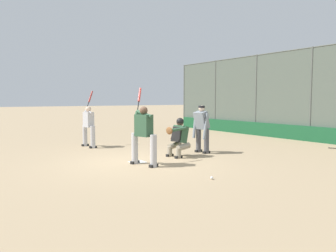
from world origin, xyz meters
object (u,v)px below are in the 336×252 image
at_px(catcher_behind_plate, 178,137).
at_px(umpire_home, 202,127).
at_px(baseball_loose, 212,178).
at_px(batter_on_deck, 89,125).
at_px(batter_at_plate, 144,133).

xyz_separation_m(catcher_behind_plate, umpire_home, (0.17, -1.13, 0.23)).
bearing_deg(catcher_behind_plate, baseball_loose, 153.26).
height_order(batter_on_deck, baseball_loose, batter_on_deck).
distance_m(batter_at_plate, batter_on_deck, 4.32).
bearing_deg(umpire_home, baseball_loose, 138.33).
xyz_separation_m(catcher_behind_plate, baseball_loose, (-2.91, 1.14, -0.62)).
height_order(batter_at_plate, umpire_home, batter_at_plate).
relative_size(batter_at_plate, catcher_behind_plate, 1.75).
bearing_deg(baseball_loose, catcher_behind_plate, -21.48).
xyz_separation_m(batter_at_plate, baseball_loose, (-2.33, -0.49, -0.88)).
xyz_separation_m(batter_at_plate, catcher_behind_plate, (0.58, -1.63, -0.26)).
bearing_deg(baseball_loose, umpire_home, -36.50).
height_order(catcher_behind_plate, umpire_home, umpire_home).
relative_size(catcher_behind_plate, umpire_home, 0.76).
distance_m(catcher_behind_plate, baseball_loose, 3.19).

